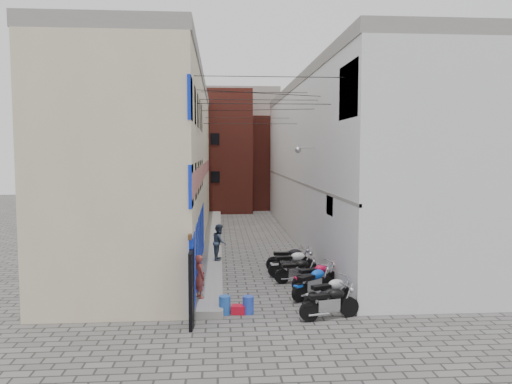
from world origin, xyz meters
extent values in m
plane|color=#555250|center=(0.00, 0.00, 0.00)|extent=(90.00, 90.00, 0.00)
cube|color=gray|center=(-2.05, 13.00, 0.12)|extent=(0.90, 26.00, 0.25)
cube|color=beige|center=(-5.00, 13.00, 4.25)|extent=(5.00, 26.00, 8.50)
cube|color=#B66B66|center=(-2.54, 13.00, 4.00)|extent=(0.10, 26.00, 0.80)
cube|color=#0D29C3|center=(-2.53, 4.90, 1.30)|extent=(0.12, 10.20, 2.40)
cube|color=#0D29C3|center=(-2.55, 4.90, 5.30)|extent=(0.10, 10.20, 4.00)
cube|color=gray|center=(-5.00, 13.00, 8.75)|extent=(5.10, 26.00, 0.50)
cube|color=black|center=(-2.52, -0.40, 1.10)|extent=(0.10, 1.20, 2.20)
cube|color=silver|center=(5.00, 13.00, 4.25)|extent=(5.00, 26.00, 8.50)
cube|color=#0D29C3|center=(2.55, 1.50, 7.00)|extent=(0.10, 2.40, 1.80)
cube|color=white|center=(2.56, 4.00, 3.00)|extent=(0.08, 1.00, 0.70)
cylinder|color=#B2B2B7|center=(2.15, 7.00, 5.20)|extent=(0.80, 0.06, 0.06)
sphere|color=#B2B2B7|center=(1.75, 7.00, 5.10)|extent=(0.28, 0.28, 0.28)
cube|color=gray|center=(5.00, 13.00, 8.75)|extent=(5.10, 26.00, 0.50)
cube|color=gray|center=(2.54, 13.00, 3.40)|extent=(0.10, 26.00, 0.12)
cube|color=maroon|center=(-2.00, 28.00, 5.00)|extent=(6.00, 6.00, 10.00)
cube|color=maroon|center=(3.00, 30.00, 4.00)|extent=(5.00, 6.00, 8.00)
cube|color=gray|center=(0.00, 34.00, 5.50)|extent=(8.00, 5.00, 11.00)
cube|color=black|center=(0.00, 25.20, 1.20)|extent=(2.00, 0.30, 2.40)
cylinder|color=black|center=(0.00, 2.00, 7.50)|extent=(5.20, 0.02, 0.02)
cylinder|color=black|center=(0.00, 4.00, 6.80)|extent=(5.20, 0.02, 0.02)
cylinder|color=black|center=(0.00, 6.50, 7.20)|extent=(5.20, 0.02, 0.02)
cylinder|color=black|center=(0.00, 9.00, 7.80)|extent=(5.20, 0.02, 0.02)
cylinder|color=black|center=(0.00, 12.00, 6.50)|extent=(5.20, 0.02, 0.02)
cylinder|color=black|center=(0.00, 15.00, 7.00)|extent=(5.20, 0.02, 0.02)
cylinder|color=black|center=(0.00, 5.00, 7.30)|extent=(5.65, 2.07, 0.02)
cylinder|color=black|center=(0.00, 8.00, 6.90)|extent=(5.80, 1.58, 0.02)
imported|color=brown|center=(-2.35, 1.48, 0.96)|extent=(0.53, 0.61, 1.42)
imported|color=#364151|center=(-1.70, 7.22, 1.04)|extent=(0.67, 0.82, 1.58)
cylinder|color=#2544BB|center=(-0.82, 0.50, 0.27)|extent=(0.41, 0.41, 0.55)
cylinder|color=blue|center=(-1.55, 0.50, 0.29)|extent=(0.47, 0.47, 0.57)
cube|color=red|center=(-1.13, 0.50, 0.13)|extent=(0.48, 0.39, 0.27)
camera|label=1|loc=(-1.70, -14.64, 5.05)|focal=35.00mm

